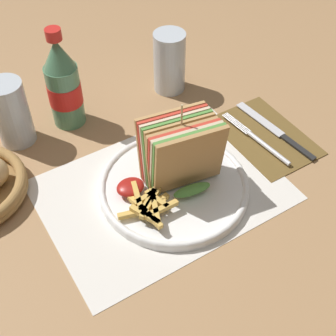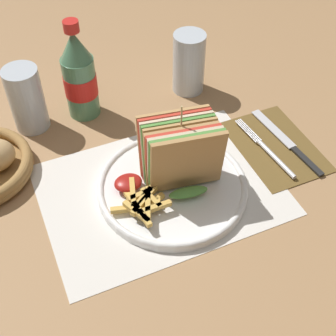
% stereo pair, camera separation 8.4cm
% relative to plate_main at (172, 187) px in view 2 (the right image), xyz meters
% --- Properties ---
extents(ground_plane, '(4.00, 4.00, 0.00)m').
position_rel_plate_main_xyz_m(ground_plane, '(0.02, -0.03, -0.01)').
color(ground_plane, '#9E754C').
extents(placemat, '(0.43, 0.31, 0.00)m').
position_rel_plate_main_xyz_m(placemat, '(-0.02, 0.01, -0.01)').
color(placemat, silver).
rests_on(placemat, ground_plane).
extents(plate_main, '(0.27, 0.27, 0.02)m').
position_rel_plate_main_xyz_m(plate_main, '(0.00, 0.00, 0.00)').
color(plate_main, white).
rests_on(plate_main, ground_plane).
extents(club_sandwich, '(0.14, 0.11, 0.17)m').
position_rel_plate_main_xyz_m(club_sandwich, '(0.02, 0.01, 0.07)').
color(club_sandwich, tan).
rests_on(club_sandwich, plate_main).
extents(fries_pile, '(0.10, 0.11, 0.02)m').
position_rel_plate_main_xyz_m(fries_pile, '(-0.07, -0.03, 0.02)').
color(fries_pile, gold).
rests_on(fries_pile, plate_main).
extents(ketchup_blob, '(0.05, 0.04, 0.02)m').
position_rel_plate_main_xyz_m(ketchup_blob, '(-0.08, 0.02, 0.02)').
color(ketchup_blob, maroon).
rests_on(ketchup_blob, plate_main).
extents(napkin, '(0.14, 0.21, 0.00)m').
position_rel_plate_main_xyz_m(napkin, '(0.23, 0.02, -0.01)').
color(napkin, brown).
rests_on(napkin, ground_plane).
extents(fork, '(0.03, 0.19, 0.01)m').
position_rel_plate_main_xyz_m(fork, '(0.21, 0.01, -0.00)').
color(fork, silver).
rests_on(fork, napkin).
extents(knife, '(0.03, 0.21, 0.00)m').
position_rel_plate_main_xyz_m(knife, '(0.26, 0.02, -0.00)').
color(knife, black).
rests_on(knife, napkin).
extents(coke_bottle_near, '(0.07, 0.07, 0.21)m').
position_rel_plate_main_xyz_m(coke_bottle_near, '(-0.08, 0.28, 0.08)').
color(coke_bottle_near, '#4C7F5B').
rests_on(coke_bottle_near, ground_plane).
extents(glass_near, '(0.07, 0.07, 0.14)m').
position_rel_plate_main_xyz_m(glass_near, '(0.16, 0.27, 0.05)').
color(glass_near, silver).
rests_on(glass_near, ground_plane).
extents(glass_far, '(0.07, 0.07, 0.14)m').
position_rel_plate_main_xyz_m(glass_far, '(-0.19, 0.28, 0.05)').
color(glass_far, silver).
rests_on(glass_far, ground_plane).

